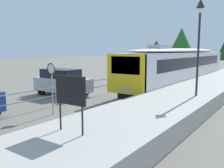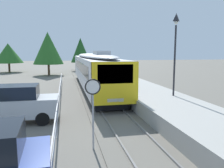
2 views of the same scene
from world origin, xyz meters
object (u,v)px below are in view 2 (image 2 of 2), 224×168
Objects in this scene: platform_lamp_mid_platform at (175,39)px; parked_suv_silver at (13,103)px; commuter_train at (94,68)px; speed_limit_sign at (93,97)px.

platform_lamp_mid_platform reaches higher than parked_suv_silver.
commuter_train is 7.35× the size of speed_limit_sign.
platform_lamp_mid_platform is 8.44m from speed_limit_sign.
speed_limit_sign is (-1.86, -14.55, -0.03)m from commuter_train.
platform_lamp_mid_platform is (4.20, -9.23, 2.47)m from commuter_train.
parked_suv_silver is at bearing -173.95° from platform_lamp_mid_platform.
commuter_train is 10.44m from platform_lamp_mid_platform.
commuter_train is 14.67m from speed_limit_sign.
speed_limit_sign reaches higher than parked_suv_silver.
platform_lamp_mid_platform is 1.91× the size of speed_limit_sign.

